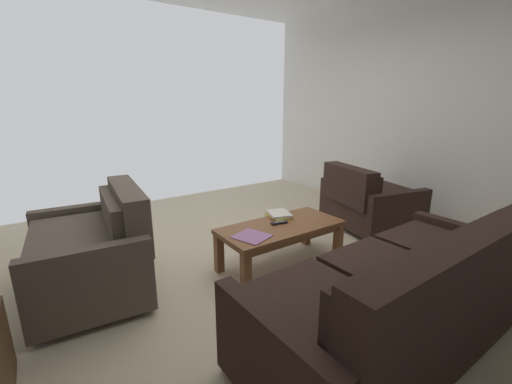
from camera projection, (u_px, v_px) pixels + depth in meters
ground_plane at (255, 264)px, 3.17m from camera, size 5.02×5.24×0.01m
wall_left at (419, 108)px, 4.18m from camera, size 0.12×5.24×2.83m
sofa_main at (405, 298)px, 1.98m from camera, size 2.03×0.91×0.86m
loveseat_near at (95, 250)px, 2.62m from camera, size 0.92×1.20×0.84m
coffee_table at (281, 232)px, 3.05m from camera, size 1.15×0.53×0.40m
end_table at (503, 243)px, 2.54m from camera, size 0.47×0.47×0.54m
armchair_side at (367, 202)px, 3.97m from camera, size 1.01×1.13×0.78m
coffee_mug at (497, 226)px, 2.50m from camera, size 0.10×0.08×0.10m
book_stack at (279, 215)px, 3.25m from camera, size 0.26×0.30×0.04m
tv_remote at (279, 223)px, 3.06m from camera, size 0.17×0.08×0.02m
loose_magazine at (252, 236)px, 2.76m from camera, size 0.32×0.34×0.01m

